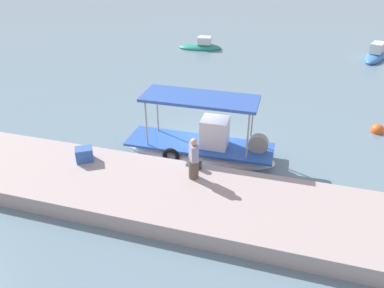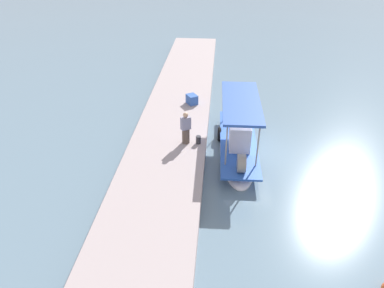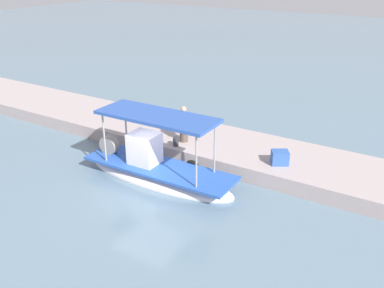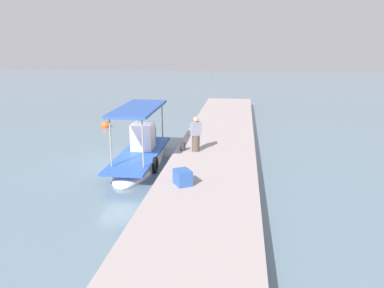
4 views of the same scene
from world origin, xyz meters
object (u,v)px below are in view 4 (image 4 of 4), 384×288
object	(u,v)px
mooring_bollard	(183,146)
marker_buoy	(106,125)
fisherman_near_bollard	(196,136)
main_fishing_boat	(141,155)
cargo_crate	(183,177)

from	to	relation	value
mooring_bollard	marker_buoy	bearing A→B (deg)	41.45
mooring_bollard	marker_buoy	xyz separation A→B (m)	(7.19, 6.35, -0.70)
fisherman_near_bollard	mooring_bollard	xyz separation A→B (m)	(0.02, 0.60, -0.54)
main_fishing_boat	marker_buoy	size ratio (longest dim) A/B	10.88
fisherman_near_bollard	cargo_crate	bearing A→B (deg)	-179.02
fisherman_near_bollard	main_fishing_boat	bearing A→B (deg)	98.33
main_fishing_boat	marker_buoy	bearing A→B (deg)	30.33
fisherman_near_bollard	cargo_crate	world-z (taller)	fisherman_near_bollard
main_fishing_boat	mooring_bollard	xyz separation A→B (m)	(0.39, -1.92, 0.39)
fisherman_near_bollard	marker_buoy	size ratio (longest dim) A/B	2.69
main_fishing_boat	mooring_bollard	bearing A→B (deg)	-78.61
main_fishing_boat	cargo_crate	xyz separation A→B (m)	(-4.02, -2.60, 0.47)
main_fishing_boat	fisherman_near_bollard	distance (m)	2.71
fisherman_near_bollard	marker_buoy	distance (m)	10.09
cargo_crate	main_fishing_boat	bearing A→B (deg)	32.85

